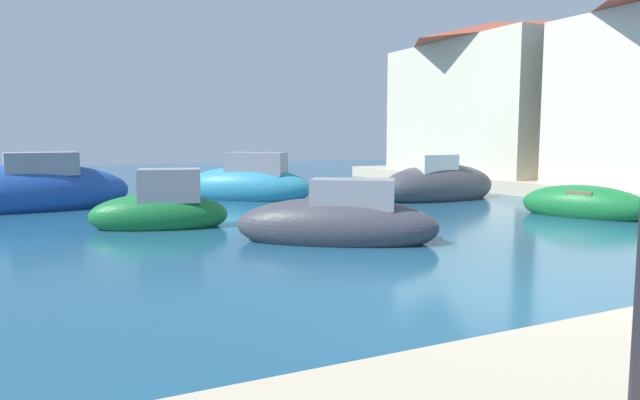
% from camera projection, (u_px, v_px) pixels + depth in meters
% --- Properties ---
extents(ground, '(80.00, 80.00, 0.00)m').
position_uv_depth(ground, '(507.00, 300.00, 7.63)').
color(ground, '#1E5170').
extents(moored_boat_0, '(5.99, 2.36, 2.08)m').
position_uv_depth(moored_boat_0, '(26.00, 191.00, 16.85)').
color(moored_boat_0, '#1E479E').
rests_on(moored_boat_0, ground).
extents(moored_boat_2, '(4.18, 3.40, 1.57)m').
position_uv_depth(moored_boat_2, '(338.00, 223.00, 11.71)').
color(moored_boat_2, '#3F3F47').
rests_on(moored_boat_2, ground).
extents(moored_boat_4, '(4.69, 1.99, 1.90)m').
position_uv_depth(moored_boat_4, '(439.00, 185.00, 19.65)').
color(moored_boat_4, '#3F3F47').
rests_on(moored_boat_4, ground).
extents(moored_boat_5, '(4.56, 4.13, 1.93)m').
position_uv_depth(moored_boat_5, '(248.00, 185.00, 19.74)').
color(moored_boat_5, teal).
rests_on(moored_boat_5, ground).
extents(moored_boat_6, '(2.42, 3.48, 1.10)m').
position_uv_depth(moored_boat_6, '(583.00, 205.00, 15.49)').
color(moored_boat_6, '#197233').
rests_on(moored_boat_6, ground).
extents(moored_boat_7, '(3.40, 1.97, 1.63)m').
position_uv_depth(moored_boat_7, '(161.00, 210.00, 13.60)').
color(moored_boat_7, '#197233').
rests_on(moored_boat_7, ground).
extents(waterfront_building_annex, '(5.63, 9.37, 6.68)m').
position_uv_depth(waterfront_building_annex, '(490.00, 97.00, 25.99)').
color(waterfront_building_annex, beige).
rests_on(waterfront_building_annex, quay_promenade).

